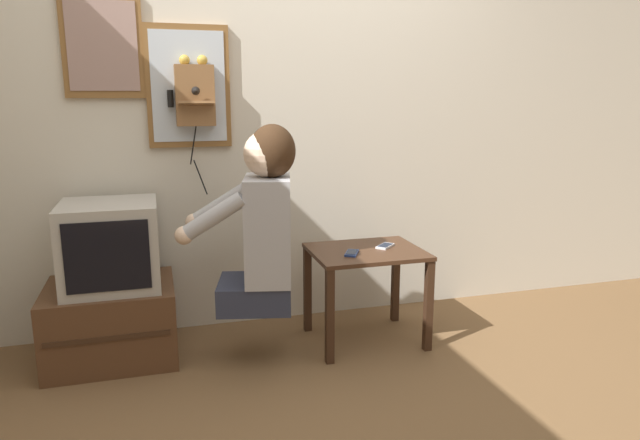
% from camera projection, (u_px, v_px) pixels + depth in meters
% --- Properties ---
extents(ground_plane, '(14.00, 14.00, 0.00)m').
position_uv_depth(ground_plane, '(321.00, 403.00, 2.51)').
color(ground_plane, brown).
extents(wall_back, '(6.80, 0.05, 2.55)m').
position_uv_depth(wall_back, '(269.00, 105.00, 3.24)').
color(wall_back, beige).
rests_on(wall_back, ground_plane).
extents(side_table, '(0.59, 0.48, 0.52)m').
position_uv_depth(side_table, '(366.00, 267.00, 3.08)').
color(side_table, '#422819').
rests_on(side_table, ground_plane).
extents(person, '(0.61, 0.46, 0.92)m').
position_uv_depth(person, '(263.00, 219.00, 2.80)').
color(person, '#2D3347').
rests_on(person, ground_plane).
extents(tv_stand, '(0.63, 0.54, 0.39)m').
position_uv_depth(tv_stand, '(112.00, 322.00, 2.92)').
color(tv_stand, '#51331E').
rests_on(tv_stand, ground_plane).
extents(television, '(0.46, 0.46, 0.43)m').
position_uv_depth(television, '(111.00, 245.00, 2.84)').
color(television, '#ADA89E').
rests_on(television, tv_stand).
extents(wall_phone_antique, '(0.24, 0.19, 0.74)m').
position_uv_depth(wall_phone_antique, '(194.00, 94.00, 3.03)').
color(wall_phone_antique, brown).
extents(framed_picture, '(0.40, 0.03, 0.52)m').
position_uv_depth(framed_picture, '(103.00, 46.00, 2.90)').
color(framed_picture, brown).
extents(wall_mirror, '(0.44, 0.03, 0.64)m').
position_uv_depth(wall_mirror, '(188.00, 87.00, 3.06)').
color(wall_mirror, brown).
extents(cell_phone_held, '(0.11, 0.14, 0.01)m').
position_uv_depth(cell_phone_held, '(352.00, 253.00, 2.98)').
color(cell_phone_held, navy).
rests_on(cell_phone_held, side_table).
extents(cell_phone_spare, '(0.13, 0.13, 0.01)m').
position_uv_depth(cell_phone_spare, '(385.00, 246.00, 3.12)').
color(cell_phone_spare, silver).
rests_on(cell_phone_spare, side_table).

